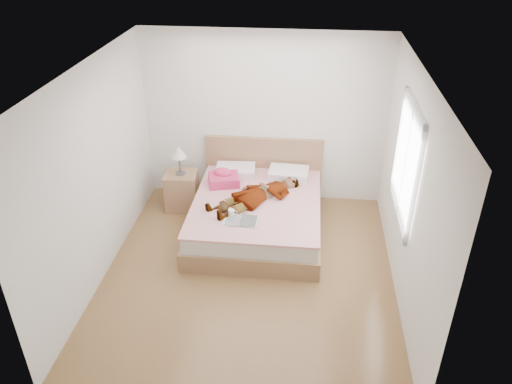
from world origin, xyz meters
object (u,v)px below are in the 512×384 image
at_px(phone, 226,171).
at_px(nightstand, 182,188).
at_px(woman, 258,192).
at_px(towel, 224,178).
at_px(coffee_mug, 232,213).
at_px(magazine, 241,221).
at_px(plush_toy, 223,207).
at_px(bed, 257,211).

distance_m(phone, nightstand, 0.79).
bearing_deg(phone, woman, -82.52).
height_order(towel, coffee_mug, towel).
distance_m(magazine, coffee_mug, 0.18).
relative_size(woman, coffee_mug, 12.01).
xyz_separation_m(magazine, plush_toy, (-0.27, 0.22, 0.05)).
relative_size(towel, nightstand, 0.49).
relative_size(woman, plush_toy, 6.58).
bearing_deg(coffee_mug, towel, 106.08).
relative_size(coffee_mug, plush_toy, 0.55).
bearing_deg(nightstand, towel, -8.68).
bearing_deg(plush_toy, woman, 41.62).
bearing_deg(plush_toy, magazine, -40.07).
relative_size(phone, plush_toy, 0.44).
distance_m(phone, plush_toy, 0.79).
bearing_deg(bed, phone, 143.39).
height_order(towel, plush_toy, towel).
bearing_deg(phone, coffee_mug, -120.57).
distance_m(coffee_mug, plush_toy, 0.17).
bearing_deg(nightstand, phone, -5.67).
bearing_deg(magazine, coffee_mug, 140.86).
xyz_separation_m(bed, plush_toy, (-0.41, -0.41, 0.30)).
bearing_deg(woman, bed, 146.93).
distance_m(towel, magazine, 1.04).
bearing_deg(towel, phone, 40.82).
height_order(coffee_mug, nightstand, nightstand).
relative_size(phone, bed, 0.05).
height_order(phone, bed, bed).
height_order(magazine, nightstand, nightstand).
bearing_deg(plush_toy, coffee_mug, -41.04).
distance_m(woman, towel, 0.65).
bearing_deg(nightstand, coffee_mug, -46.27).
bearing_deg(phone, bed, -80.46).
bearing_deg(towel, nightstand, 171.32).
distance_m(bed, coffee_mug, 0.65).
relative_size(woman, towel, 2.98).
distance_m(towel, nightstand, 0.72).
xyz_separation_m(coffee_mug, plush_toy, (-0.13, 0.11, 0.01)).
height_order(bed, plush_toy, bed).
xyz_separation_m(phone, towel, (-0.04, -0.03, -0.10)).
bearing_deg(bed, plush_toy, -135.50).
xyz_separation_m(phone, bed, (0.49, -0.37, -0.43)).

